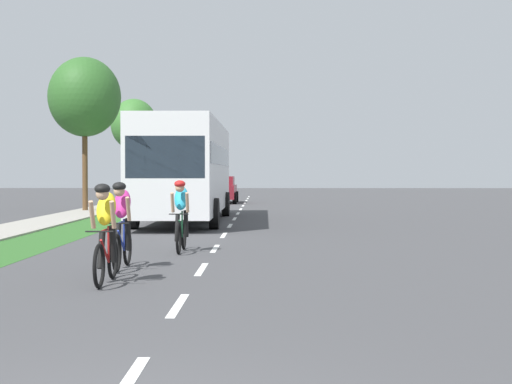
% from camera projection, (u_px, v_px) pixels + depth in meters
% --- Properties ---
extents(ground_plane, '(120.00, 120.00, 0.00)m').
position_uv_depth(ground_plane, '(230.00, 226.00, 24.71)').
color(ground_plane, '#424244').
extents(grass_verge, '(1.86, 70.00, 0.01)m').
position_uv_depth(grass_verge, '(87.00, 226.00, 24.76)').
color(grass_verge, '#2D6026').
rests_on(grass_verge, ground_plane).
extents(sidewalk_concrete, '(1.95, 70.00, 0.10)m').
position_uv_depth(sidewalk_concrete, '(28.00, 226.00, 24.78)').
color(sidewalk_concrete, '#9E998E').
rests_on(sidewalk_concrete, ground_plane).
extents(lane_markings_center, '(0.12, 54.07, 0.01)m').
position_uv_depth(lane_markings_center, '(234.00, 219.00, 28.71)').
color(lane_markings_center, white).
rests_on(lane_markings_center, ground_plane).
extents(cyclist_lead, '(0.42, 1.72, 1.58)m').
position_uv_depth(cyclist_lead, '(106.00, 232.00, 11.97)').
color(cyclist_lead, black).
rests_on(cyclist_lead, ground_plane).
extents(cyclist_trailing, '(0.42, 1.72, 1.58)m').
position_uv_depth(cyclist_trailing, '(122.00, 224.00, 13.82)').
color(cyclist_trailing, black).
rests_on(cyclist_trailing, ground_plane).
extents(cyclist_distant, '(0.42, 1.72, 1.58)m').
position_uv_depth(cyclist_distant, '(181.00, 215.00, 16.75)').
color(cyclist_distant, black).
rests_on(cyclist_distant, ground_plane).
extents(bus_white, '(2.78, 11.60, 3.48)m').
position_uv_depth(bus_white, '(186.00, 166.00, 27.24)').
color(bus_white, silver).
rests_on(bus_white, ground_plane).
extents(sedan_maroon, '(1.98, 4.30, 1.52)m').
position_uv_depth(sedan_maroon, '(220.00, 189.00, 43.56)').
color(sedan_maroon, maroon).
rests_on(sedan_maroon, ground_plane).
extents(street_tree_near, '(3.22, 3.22, 6.89)m').
position_uv_depth(street_tree_near, '(85.00, 97.00, 34.11)').
color(street_tree_near, brown).
rests_on(street_tree_near, ground_plane).
extents(street_tree_far, '(2.96, 2.96, 6.47)m').
position_uv_depth(street_tree_far, '(134.00, 125.00, 49.08)').
color(street_tree_far, brown).
rests_on(street_tree_far, ground_plane).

